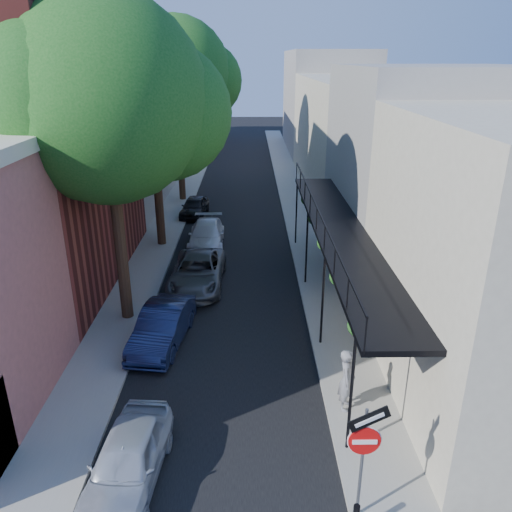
{
  "coord_description": "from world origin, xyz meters",
  "views": [
    {
      "loc": [
        0.88,
        -6.9,
        9.28
      ],
      "look_at": [
        1.09,
        9.37,
        2.8
      ],
      "focal_mm": 35.0,
      "sensor_mm": 36.0,
      "label": 1
    }
  ],
  "objects_px": {
    "parked_car_e": "(194,207)",
    "parked_car_b": "(162,326)",
    "sign_post": "(364,445)",
    "parked_car_c": "(198,272)",
    "parked_car_d": "(207,235)",
    "oak_near": "(121,104)",
    "pedestrian": "(347,380)",
    "oak_far": "(183,75)",
    "parked_car_a": "(128,460)",
    "oak_mid": "(161,107)"
  },
  "relations": [
    {
      "from": "parked_car_e",
      "to": "parked_car_b",
      "type": "bearing_deg",
      "value": -81.84
    },
    {
      "from": "sign_post",
      "to": "parked_car_b",
      "type": "height_order",
      "value": "sign_post"
    },
    {
      "from": "parked_car_c",
      "to": "parked_car_e",
      "type": "relative_size",
      "value": 1.36
    },
    {
      "from": "parked_car_b",
      "to": "parked_car_d",
      "type": "bearing_deg",
      "value": 93.47
    },
    {
      "from": "oak_near",
      "to": "parked_car_d",
      "type": "relative_size",
      "value": 2.6
    },
    {
      "from": "oak_near",
      "to": "pedestrian",
      "type": "height_order",
      "value": "oak_near"
    },
    {
      "from": "oak_far",
      "to": "parked_car_a",
      "type": "bearing_deg",
      "value": -86.87
    },
    {
      "from": "parked_car_b",
      "to": "parked_car_d",
      "type": "relative_size",
      "value": 0.92
    },
    {
      "from": "oak_mid",
      "to": "oak_far",
      "type": "height_order",
      "value": "oak_far"
    },
    {
      "from": "oak_near",
      "to": "oak_far",
      "type": "relative_size",
      "value": 0.96
    },
    {
      "from": "parked_car_e",
      "to": "pedestrian",
      "type": "distance_m",
      "value": 19.77
    },
    {
      "from": "parked_car_a",
      "to": "pedestrian",
      "type": "height_order",
      "value": "pedestrian"
    },
    {
      "from": "oak_far",
      "to": "parked_car_c",
      "type": "relative_size",
      "value": 2.49
    },
    {
      "from": "parked_car_b",
      "to": "pedestrian",
      "type": "height_order",
      "value": "pedestrian"
    },
    {
      "from": "sign_post",
      "to": "parked_car_d",
      "type": "height_order",
      "value": "sign_post"
    },
    {
      "from": "sign_post",
      "to": "parked_car_c",
      "type": "xyz_separation_m",
      "value": [
        -4.56,
        11.94,
        -1.37
      ]
    },
    {
      "from": "parked_car_b",
      "to": "pedestrian",
      "type": "distance_m",
      "value": 6.77
    },
    {
      "from": "parked_car_a",
      "to": "parked_car_d",
      "type": "height_order",
      "value": "parked_car_a"
    },
    {
      "from": "oak_mid",
      "to": "pedestrian",
      "type": "relative_size",
      "value": 5.52
    },
    {
      "from": "parked_car_c",
      "to": "oak_mid",
      "type": "bearing_deg",
      "value": 112.46
    },
    {
      "from": "parked_car_e",
      "to": "pedestrian",
      "type": "bearing_deg",
      "value": -65.47
    },
    {
      "from": "sign_post",
      "to": "oak_far",
      "type": "xyz_separation_m",
      "value": [
        -6.51,
        26.3,
        6.22
      ]
    },
    {
      "from": "oak_mid",
      "to": "oak_far",
      "type": "xyz_separation_m",
      "value": [
        0.06,
        9.04,
        1.2
      ]
    },
    {
      "from": "oak_mid",
      "to": "oak_far",
      "type": "relative_size",
      "value": 0.86
    },
    {
      "from": "oak_far",
      "to": "parked_car_c",
      "type": "height_order",
      "value": "oak_far"
    },
    {
      "from": "oak_near",
      "to": "oak_mid",
      "type": "xyz_separation_m",
      "value": [
        -0.05,
        7.97,
        -0.82
      ]
    },
    {
      "from": "sign_post",
      "to": "parked_car_b",
      "type": "bearing_deg",
      "value": 126.34
    },
    {
      "from": "oak_far",
      "to": "parked_car_d",
      "type": "relative_size",
      "value": 2.71
    },
    {
      "from": "oak_far",
      "to": "parked_car_e",
      "type": "xyz_separation_m",
      "value": [
        0.75,
        -3.93,
        -7.66
      ]
    },
    {
      "from": "parked_car_a",
      "to": "parked_car_c",
      "type": "relative_size",
      "value": 0.79
    },
    {
      "from": "parked_car_a",
      "to": "oak_far",
      "type": "bearing_deg",
      "value": 97.77
    },
    {
      "from": "parked_car_c",
      "to": "parked_car_e",
      "type": "height_order",
      "value": "parked_car_c"
    },
    {
      "from": "sign_post",
      "to": "oak_near",
      "type": "xyz_separation_m",
      "value": [
        -6.53,
        9.29,
        5.84
      ]
    },
    {
      "from": "parked_car_d",
      "to": "sign_post",
      "type": "bearing_deg",
      "value": -75.71
    },
    {
      "from": "parked_car_a",
      "to": "sign_post",
      "type": "bearing_deg",
      "value": -7.5
    },
    {
      "from": "oak_mid",
      "to": "parked_car_a",
      "type": "relative_size",
      "value": 2.7
    },
    {
      "from": "oak_far",
      "to": "parked_car_d",
      "type": "distance_m",
      "value": 12.31
    },
    {
      "from": "oak_far",
      "to": "parked_car_a",
      "type": "xyz_separation_m",
      "value": [
        1.38,
        -25.19,
        -7.62
      ]
    },
    {
      "from": "sign_post",
      "to": "parked_car_b",
      "type": "relative_size",
      "value": 0.74
    },
    {
      "from": "parked_car_d",
      "to": "pedestrian",
      "type": "bearing_deg",
      "value": -70.5
    },
    {
      "from": "oak_near",
      "to": "parked_car_b",
      "type": "bearing_deg",
      "value": -59.62
    },
    {
      "from": "oak_mid",
      "to": "parked_car_b",
      "type": "height_order",
      "value": "oak_mid"
    },
    {
      "from": "oak_near",
      "to": "oak_far",
      "type": "xyz_separation_m",
      "value": [
        0.01,
        17.01,
        0.38
      ]
    },
    {
      "from": "oak_near",
      "to": "parked_car_b",
      "type": "distance_m",
      "value": 7.6
    },
    {
      "from": "oak_near",
      "to": "parked_car_d",
      "type": "bearing_deg",
      "value": 75.37
    },
    {
      "from": "sign_post",
      "to": "parked_car_a",
      "type": "relative_size",
      "value": 0.79
    },
    {
      "from": "oak_near",
      "to": "oak_mid",
      "type": "height_order",
      "value": "oak_near"
    },
    {
      "from": "sign_post",
      "to": "oak_near",
      "type": "bearing_deg",
      "value": 125.09
    },
    {
      "from": "oak_mid",
      "to": "parked_car_e",
      "type": "xyz_separation_m",
      "value": [
        0.82,
        5.11,
        -6.46
      ]
    },
    {
      "from": "oak_near",
      "to": "pedestrian",
      "type": "bearing_deg",
      "value": -39.7
    }
  ]
}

